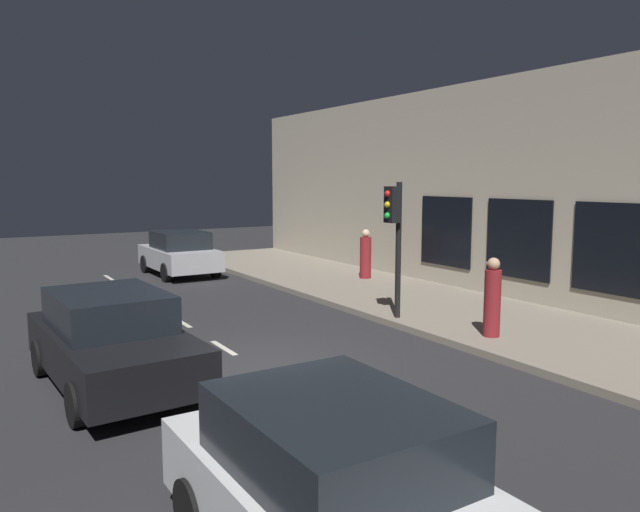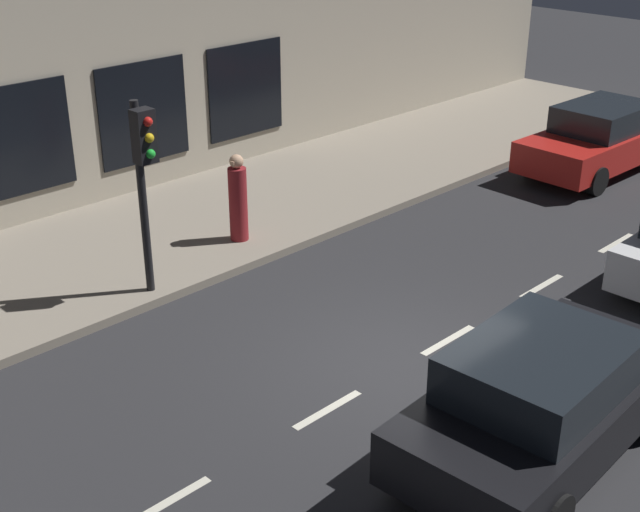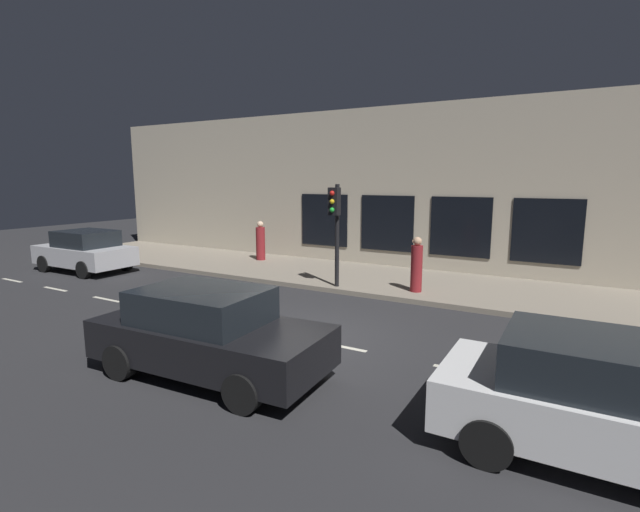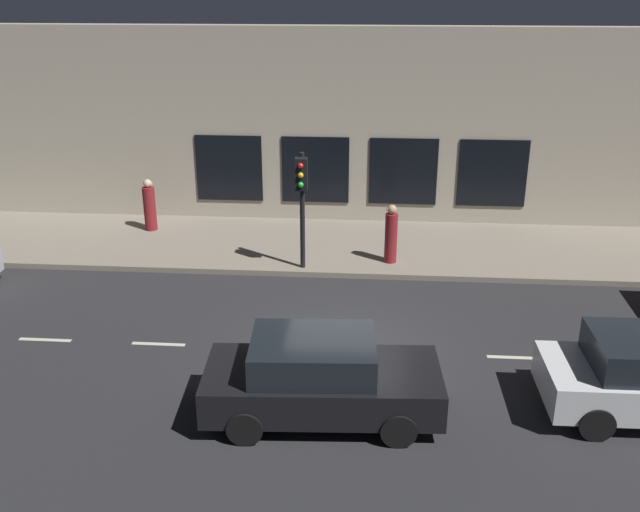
# 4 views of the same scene
# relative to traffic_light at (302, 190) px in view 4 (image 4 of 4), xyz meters

# --- Properties ---
(ground_plane) EXTENTS (60.00, 60.00, 0.00)m
(ground_plane) POSITION_rel_traffic_light_xyz_m (-4.23, -1.41, -2.38)
(ground_plane) COLOR #28282B
(sidewalk) EXTENTS (4.50, 32.00, 0.15)m
(sidewalk) POSITION_rel_traffic_light_xyz_m (2.02, -1.41, -2.31)
(sidewalk) COLOR gray
(sidewalk) RESTS_ON ground
(building_facade) EXTENTS (0.65, 32.00, 6.22)m
(building_facade) POSITION_rel_traffic_light_xyz_m (4.57, -1.41, 0.72)
(building_facade) COLOR #B2A893
(building_facade) RESTS_ON ground
(lane_centre_line) EXTENTS (0.12, 27.20, 0.01)m
(lane_centre_line) POSITION_rel_traffic_light_xyz_m (-4.23, -2.41, -2.38)
(lane_centre_line) COLOR beige
(lane_centre_line) RESTS_ON ground
(traffic_light) EXTENTS (0.48, 0.32, 3.21)m
(traffic_light) POSITION_rel_traffic_light_xyz_m (0.00, 0.00, 0.00)
(traffic_light) COLOR black
(traffic_light) RESTS_ON sidewalk
(parked_car_0) EXTENTS (2.16, 4.39, 1.58)m
(parked_car_0) POSITION_rel_traffic_light_xyz_m (-6.68, -1.00, -1.59)
(parked_car_0) COLOR black
(parked_car_0) RESTS_ON ground
(pedestrian_0) EXTENTS (0.43, 0.43, 1.66)m
(pedestrian_0) POSITION_rel_traffic_light_xyz_m (0.71, -2.40, -1.45)
(pedestrian_0) COLOR maroon
(pedestrian_0) RESTS_ON sidewalk
(pedestrian_1) EXTENTS (0.47, 0.47, 1.63)m
(pedestrian_1) POSITION_rel_traffic_light_xyz_m (2.85, 5.07, -1.48)
(pedestrian_1) COLOR maroon
(pedestrian_1) RESTS_ON sidewalk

